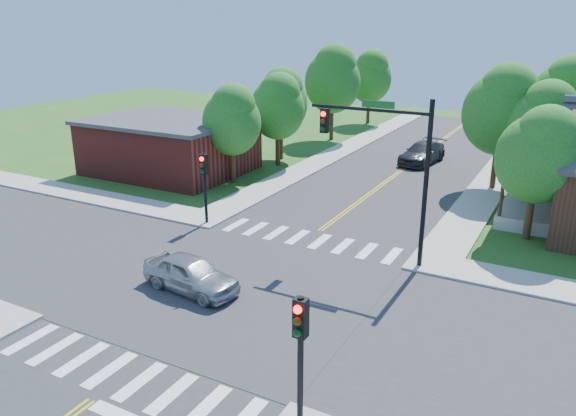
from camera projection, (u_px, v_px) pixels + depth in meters
The scene contains 24 objects.
ground at pixel (238, 292), 21.97m from camera, with size 100.00×100.00×0.00m, color #2B561B.
road_ns at pixel (238, 292), 21.97m from camera, with size 10.00×90.00×0.04m, color #2D2D30.
road_ew at pixel (238, 292), 21.97m from camera, with size 90.00×10.00×0.04m, color #2D2D30.
intersection_patch at pixel (238, 292), 21.97m from camera, with size 10.20×10.20×0.06m, color #2D2D30.
sidewalk_nw at pixel (177, 159), 42.24m from camera, with size 40.00×40.00×0.14m.
crosswalk_north at pixel (309, 239), 27.12m from camera, with size 8.85×2.00×0.01m.
crosswalk_south at pixel (125, 375), 16.79m from camera, with size 8.85×2.00×0.01m.
centerline at pixel (238, 291), 21.96m from camera, with size 0.30×90.00×0.01m.
signal_mast_ne at pixel (388, 153), 23.31m from camera, with size 5.30×0.42×7.20m.
signal_pole_se at pixel (300, 338), 13.91m from camera, with size 0.34×0.42×3.80m.
signal_pole_nw at pixel (204, 175), 28.28m from camera, with size 0.34×0.42×3.80m.
building_nw at pixel (170, 145), 38.75m from camera, with size 10.40×8.40×3.73m.
tree_e_a at pixel (540, 153), 25.85m from camera, with size 3.86×3.66×6.56m.
tree_e_b at pixel (543, 122), 31.77m from camera, with size 4.13×3.92×7.02m.
tree_e_c at pixel (566, 96), 37.47m from camera, with size 4.70×4.47×7.99m.
tree_e_d at pixel (564, 92), 45.47m from camera, with size 4.02×3.82×6.83m.
tree_w_a at pixel (232, 118), 35.20m from camera, with size 3.78×3.59×6.43m.
tree_w_b at pixel (281, 99), 41.22m from camera, with size 4.04×3.84×6.87m.
tree_w_c at pixel (333, 77), 47.65m from camera, with size 4.83×4.58×8.20m.
tree_w_d at pixel (370, 75), 55.45m from camera, with size 4.32×4.10×7.34m.
tree_house at pixel (503, 108), 33.43m from camera, with size 4.59×4.36×7.80m.
tree_bldg at pixel (278, 105), 39.46m from camera, with size 3.94×3.74×6.69m.
car_silver at pixel (191, 275), 21.86m from camera, with size 4.32×2.16×1.41m, color #B1B4B8.
car_dgrey at pixel (422, 153), 41.17m from camera, with size 2.68×5.37×1.50m, color #292C2E.
Camera 1 is at (11.10, -16.44, 10.21)m, focal length 35.00 mm.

